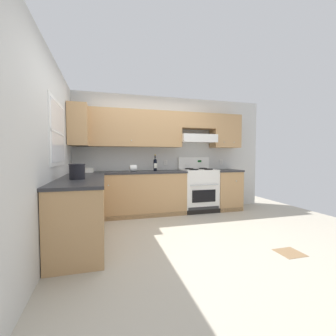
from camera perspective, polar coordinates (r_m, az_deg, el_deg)
ground_plane at (r=3.74m, az=-0.56°, el=-16.10°), size 7.04×7.04×0.00m
floor_accent_tile at (r=3.43m, az=28.27°, el=-18.23°), size 0.30×0.30×0.01m
wall_back at (r=5.12m, az=-0.76°, el=5.87°), size 4.68×0.57×2.55m
wall_left at (r=3.70m, az=-26.18°, el=4.53°), size 0.47×4.00×2.55m
counter_back_run at (r=4.81m, az=-4.05°, el=-6.24°), size 3.60×0.65×0.91m
counter_left_run at (r=3.51m, az=-20.85°, el=-9.92°), size 0.63×1.91×0.91m
stove at (r=5.14m, az=7.64°, el=-5.36°), size 0.76×0.62×1.20m
wine_bottle at (r=4.84m, az=-3.25°, el=0.96°), size 0.08×0.08×0.35m
bowl at (r=4.66m, az=-19.99°, el=-0.69°), size 0.28×0.23×0.08m
bucket at (r=3.32m, az=-21.88°, el=-0.74°), size 0.22×0.22×0.21m
paper_towel_roll at (r=4.66m, az=-8.75°, el=-0.06°), size 0.14×0.14×0.14m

